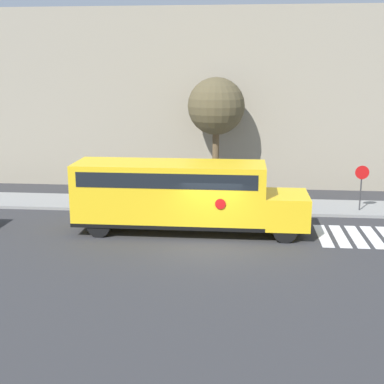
{
  "coord_description": "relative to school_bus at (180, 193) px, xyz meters",
  "views": [
    {
      "loc": [
        1.23,
        -20.58,
        7.13
      ],
      "look_at": [
        -0.99,
        2.49,
        1.7
      ],
      "focal_mm": 50.0,
      "sensor_mm": 36.0,
      "label": 1
    }
  ],
  "objects": [
    {
      "name": "sidewalk_strip",
      "position": [
        1.49,
        4.51,
        -1.69
      ],
      "size": [
        44.0,
        3.0,
        0.15
      ],
      "color": "gray",
      "rests_on": "ground"
    },
    {
      "name": "tree_near_sidewalk",
      "position": [
        1.18,
        7.41,
        3.2
      ],
      "size": [
        3.19,
        3.19,
        6.61
      ],
      "color": "brown",
      "rests_on": "ground"
    },
    {
      "name": "building_backdrop",
      "position": [
        1.49,
        11.01,
        3.51
      ],
      "size": [
        32.0,
        4.0,
        10.55
      ],
      "color": "#9E937F",
      "rests_on": "ground"
    },
    {
      "name": "stop_sign",
      "position": [
        8.59,
        3.92,
        -0.17
      ],
      "size": [
        0.68,
        0.1,
        2.42
      ],
      "color": "#38383A",
      "rests_on": "ground"
    },
    {
      "name": "crosswalk_stripes",
      "position": [
        7.68,
        0.01,
        -1.76
      ],
      "size": [
        3.3,
        3.2,
        0.01
      ],
      "color": "white",
      "rests_on": "ground"
    },
    {
      "name": "ground_plane",
      "position": [
        1.49,
        -1.99,
        -1.77
      ],
      "size": [
        60.0,
        60.0,
        0.0
      ],
      "primitive_type": "plane",
      "color": "#333335"
    },
    {
      "name": "school_bus",
      "position": [
        0.0,
        0.0,
        0.0
      ],
      "size": [
        10.13,
        2.57,
        3.09
      ],
      "color": "yellow",
      "rests_on": "ground"
    }
  ]
}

